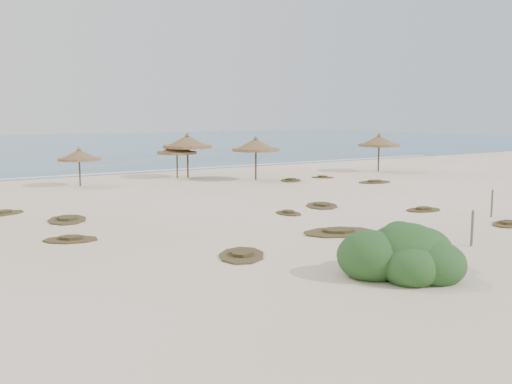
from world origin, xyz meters
The scene contains 22 objects.
ground centered at (0.00, 0.00, 0.00)m, with size 160.00×160.00×0.00m, color beige.
foam_line centered at (0.00, 26.00, 0.00)m, with size 70.00×0.60×0.01m, color white.
palapa_2 centered at (-4.88, 19.40, 1.89)m, with size 2.72×2.72×2.44m.
palapa_3 centered at (2.20, 20.20, 2.02)m, with size 3.37×3.37×2.61m.
palapa_4 centered at (2.95, 20.03, 2.49)m, with size 4.15×4.15×3.20m.
palapa_5 centered at (6.10, 16.09, 2.34)m, with size 3.29×3.29×3.01m.
palapa_6 centered at (17.43, 15.68, 2.35)m, with size 4.01×4.01×3.03m.
fence_post_near centered at (1.04, -4.48, 0.61)m, with size 0.09×0.09×1.21m, color #645B4B.
fence_post_far centered at (6.53, -1.54, 0.60)m, with size 0.09×0.09×1.19m, color #645B4B.
bush centered at (-3.50, -5.60, 0.55)m, with size 3.72×3.28×1.67m.
scrub_0 centered at (-9.93, 3.87, 0.05)m, with size 2.26×1.97×0.16m.
scrub_1 centered at (-8.93, 7.85, 0.05)m, with size 2.23×2.77×0.16m.
scrub_2 centered at (-0.28, 3.97, 0.05)m, with size 1.01×1.50×0.16m.
scrub_3 centered at (2.38, 4.81, 0.05)m, with size 2.54×2.75×0.16m.
scrub_4 centered at (5.46, 1.23, 0.05)m, with size 1.91×1.34×0.16m.
scrub_5 centered at (11.73, 10.47, 0.05)m, with size 2.46×1.66×0.16m.
scrub_6 centered at (-10.89, 11.07, 0.05)m, with size 2.27×1.85×0.16m.
scrub_7 centered at (7.81, 14.37, 0.05)m, with size 2.39×2.48×0.16m.
scrub_9 centered at (-1.24, -0.41, 0.05)m, with size 3.19×2.50×0.16m.
scrub_10 centered at (10.80, 14.60, 0.05)m, with size 1.85×1.83×0.16m.
scrub_11 centered at (-6.15, -1.38, 0.05)m, with size 2.44×2.62×0.16m.
scrub_12 centered at (5.46, -2.99, 0.05)m, with size 1.97×1.60×0.16m.
Camera 1 is at (-15.44, -16.01, 4.34)m, focal length 40.00 mm.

